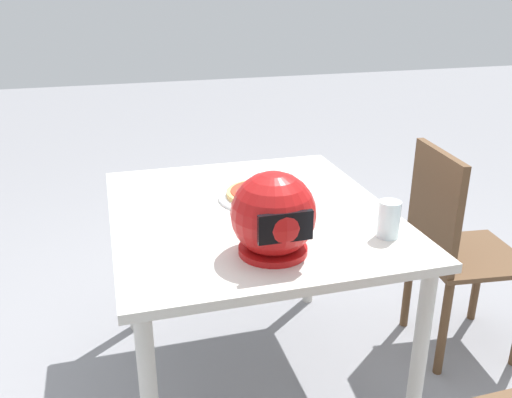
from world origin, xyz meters
The scene contains 7 objects.
ground_plane centered at (0.00, 0.00, 0.00)m, with size 14.00×14.00×0.00m, color gray.
dining_table centered at (0.00, 0.00, 0.66)m, with size 0.97×1.09×0.74m.
pizza_plate centered at (-0.07, -0.10, 0.75)m, with size 0.32×0.32×0.01m, color white.
pizza centered at (-0.07, -0.10, 0.77)m, with size 0.26×0.26×0.05m.
motorcycle_helmet centered at (0.02, 0.33, 0.86)m, with size 0.25×0.25×0.25m.
drinking_glass centered at (-0.36, 0.32, 0.80)m, with size 0.07×0.07×0.12m, color silver.
chair_side centered at (-0.85, 0.01, 0.51)m, with size 0.44×0.44×0.90m.
Camera 1 is at (0.47, 1.73, 1.51)m, focal length 38.53 mm.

